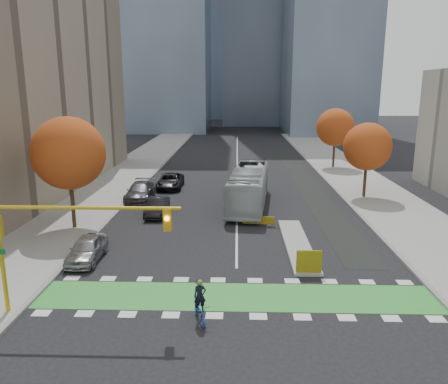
# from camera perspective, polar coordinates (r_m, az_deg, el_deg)

# --- Properties ---
(ground) EXTENTS (300.00, 300.00, 0.00)m
(ground) POSITION_cam_1_polar(r_m,az_deg,el_deg) (21.04, 1.62, -15.36)
(ground) COLOR black
(ground) RESTS_ON ground
(sidewalk_west) EXTENTS (7.00, 120.00, 0.15)m
(sidewalk_west) POSITION_cam_1_polar(r_m,az_deg,el_deg) (41.96, -17.07, -1.05)
(sidewalk_west) COLOR gray
(sidewalk_west) RESTS_ON ground
(sidewalk_east) EXTENTS (7.00, 120.00, 0.15)m
(sidewalk_east) POSITION_cam_1_polar(r_m,az_deg,el_deg) (41.97, 20.47, -1.31)
(sidewalk_east) COLOR gray
(sidewalk_east) RESTS_ON ground
(curb_west) EXTENTS (0.30, 120.00, 0.16)m
(curb_west) POSITION_cam_1_polar(r_m,az_deg,el_deg) (40.97, -12.43, -1.11)
(curb_west) COLOR gray
(curb_west) RESTS_ON ground
(curb_east) EXTENTS (0.30, 120.00, 0.16)m
(curb_east) POSITION_cam_1_polar(r_m,az_deg,el_deg) (40.98, 15.83, -1.30)
(curb_east) COLOR gray
(curb_east) RESTS_ON ground
(bike_crossing) EXTENTS (20.00, 3.00, 0.01)m
(bike_crossing) POSITION_cam_1_polar(r_m,az_deg,el_deg) (22.36, 1.63, -13.50)
(bike_crossing) COLOR green
(bike_crossing) RESTS_ON ground
(centre_line) EXTENTS (0.15, 70.00, 0.01)m
(centre_line) POSITION_cam_1_polar(r_m,az_deg,el_deg) (59.31, 1.73, 3.58)
(centre_line) COLOR silver
(centre_line) RESTS_ON ground
(bike_lane_paint) EXTENTS (2.50, 50.00, 0.01)m
(bike_lane_paint) POSITION_cam_1_polar(r_m,az_deg,el_deg) (50.06, 10.33, 1.53)
(bike_lane_paint) COLOR black
(bike_lane_paint) RESTS_ON ground
(median_island) EXTENTS (1.60, 10.00, 0.16)m
(median_island) POSITION_cam_1_polar(r_m,az_deg,el_deg) (29.50, 9.51, -6.69)
(median_island) COLOR gray
(median_island) RESTS_ON ground
(hazard_board) EXTENTS (1.40, 0.12, 1.30)m
(hazard_board) POSITION_cam_1_polar(r_m,az_deg,el_deg) (24.82, 11.05, -8.92)
(hazard_board) COLOR yellow
(hazard_board) RESTS_ON median_island
(tree_west) EXTENTS (5.20, 5.20, 8.22)m
(tree_west) POSITION_cam_1_polar(r_m,az_deg,el_deg) (33.03, -19.64, 4.79)
(tree_west) COLOR #332114
(tree_west) RESTS_ON ground
(tree_east_near) EXTENTS (4.40, 4.40, 7.08)m
(tree_east_near) POSITION_cam_1_polar(r_m,az_deg,el_deg) (42.52, 18.22, 5.64)
(tree_east_near) COLOR #332114
(tree_east_near) RESTS_ON ground
(tree_east_far) EXTENTS (4.80, 4.80, 7.65)m
(tree_east_far) POSITION_cam_1_polar(r_m,az_deg,el_deg) (58.02, 14.33, 8.17)
(tree_east_far) COLOR #332114
(tree_east_far) RESTS_ON ground
(traffic_signal_west) EXTENTS (8.53, 0.56, 5.20)m
(traffic_signal_west) POSITION_cam_1_polar(r_m,az_deg,el_deg) (20.53, -21.12, -4.79)
(traffic_signal_west) COLOR #BF9914
(traffic_signal_west) RESTS_ON ground
(cyclist) EXTENTS (1.14, 1.83, 1.99)m
(cyclist) POSITION_cam_1_polar(r_m,az_deg,el_deg) (20.01, -3.15, -14.83)
(cyclist) COLOR #22419B
(cyclist) RESTS_ON ground
(bus) EXTENTS (4.10, 12.38, 3.38)m
(bus) POSITION_cam_1_polar(r_m,az_deg,el_deg) (38.26, 3.25, 0.66)
(bus) COLOR #AAB0B2
(bus) RESTS_ON ground
(parked_car_a) EXTENTS (1.78, 4.30, 1.46)m
(parked_car_a) POSITION_cam_1_polar(r_m,az_deg,el_deg) (27.67, -17.47, -7.09)
(parked_car_a) COLOR #97979C
(parked_car_a) RESTS_ON ground
(parked_car_b) EXTENTS (1.53, 4.31, 1.42)m
(parked_car_b) POSITION_cam_1_polar(r_m,az_deg,el_deg) (35.97, -8.72, -1.92)
(parked_car_b) COLOR black
(parked_car_b) RESTS_ON ground
(parked_car_c) EXTENTS (2.31, 5.52, 1.59)m
(parked_car_c) POSITION_cam_1_polar(r_m,az_deg,el_deg) (41.19, -10.91, 0.08)
(parked_car_c) COLOR #4A494E
(parked_car_c) RESTS_ON ground
(parked_car_d) EXTENTS (2.51, 5.36, 1.48)m
(parked_car_d) POSITION_cam_1_polar(r_m,az_deg,el_deg) (45.62, -7.04, 1.44)
(parked_car_d) COLOR black
(parked_car_d) RESTS_ON ground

